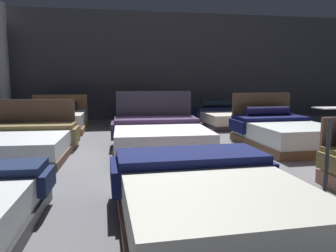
# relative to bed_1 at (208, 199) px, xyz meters

# --- Properties ---
(ground_plane) EXTENTS (18.00, 18.00, 0.02)m
(ground_plane) POSITION_rel_bed_1_xyz_m (0.06, 2.74, -0.25)
(ground_plane) COLOR slate
(showroom_back_wall) EXTENTS (18.00, 0.06, 3.50)m
(showroom_back_wall) POSITION_rel_bed_1_xyz_m (0.06, 8.18, 1.51)
(showroom_back_wall) COLOR #47474C
(showroom_back_wall) RESTS_ON ground_plane
(bed_1) EXTENTS (1.69, 2.10, 0.53)m
(bed_1) POSITION_rel_bed_1_xyz_m (0.00, 0.00, 0.00)
(bed_1) COLOR brown
(bed_1) RESTS_ON ground_plane
(bed_3) EXTENTS (1.69, 2.11, 0.91)m
(bed_3) POSITION_rel_bed_1_xyz_m (-2.32, 3.09, -0.02)
(bed_3) COLOR brown
(bed_3) RESTS_ON ground_plane
(bed_4) EXTENTS (1.75, 2.11, 1.06)m
(bed_4) POSITION_rel_bed_1_xyz_m (0.01, 2.99, 0.02)
(bed_4) COLOR #2C2935
(bed_4) RESTS_ON ground_plane
(bed_5) EXTENTS (1.55, 2.10, 1.01)m
(bed_5) POSITION_rel_bed_1_xyz_m (2.46, 3.07, 0.03)
(bed_5) COLOR brown
(bed_5) RESTS_ON ground_plane
(bed_6) EXTENTS (1.63, 2.01, 0.87)m
(bed_6) POSITION_rel_bed_1_xyz_m (-2.28, 6.05, 0.01)
(bed_6) COLOR #9A6E46
(bed_6) RESTS_ON ground_plane
(bed_7) EXTENTS (1.49, 2.09, 0.88)m
(bed_7) POSITION_rel_bed_1_xyz_m (0.03, 6.07, 0.02)
(bed_7) COLOR #503C26
(bed_7) RESTS_ON ground_plane
(bed_8) EXTENTS (1.74, 2.08, 0.68)m
(bed_8) POSITION_rel_bed_1_xyz_m (2.48, 6.08, -0.02)
(bed_8) COLOR #2D2831
(bed_8) RESTS_ON ground_plane
(price_sign) EXTENTS (0.28, 0.24, 1.02)m
(price_sign) POSITION_rel_bed_1_xyz_m (1.25, 0.13, 0.16)
(price_sign) COLOR #3F3F44
(price_sign) RESTS_ON ground_plane
(support_pillar) EXTENTS (0.35, 0.35, 3.50)m
(support_pillar) POSITION_rel_bed_1_xyz_m (-3.94, 7.67, 1.51)
(support_pillar) COLOR silver
(support_pillar) RESTS_ON ground_plane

